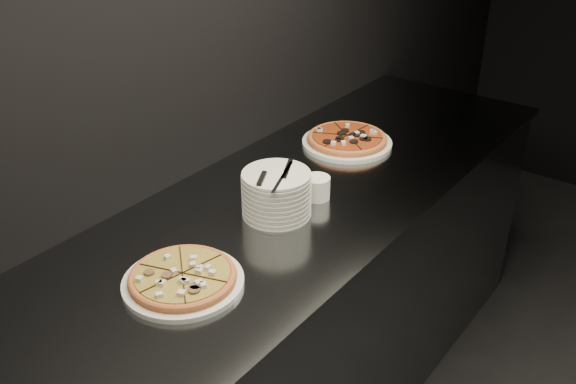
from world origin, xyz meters
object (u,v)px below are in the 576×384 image
Objects in this scene: counter at (296,310)px; pizza_tomato at (347,140)px; pizza_mushroom at (183,278)px; ramekin at (317,187)px; plate_stack at (276,194)px; cutlery at (275,175)px.

counter is 6.25× the size of pizza_tomato.
ramekin reaches higher than pizza_mushroom.
pizza_mushroom is (0.04, -0.54, 0.48)m from counter.
pizza_mushroom is 0.42m from plate_stack.
ramekin is (0.06, 0.03, 0.50)m from counter.
cutlery reaches higher than counter.
ramekin is at bearing 29.30° from counter.
counter is 11.91× the size of plate_stack.
plate_stack is 0.16m from ramekin.
pizza_tomato is (-0.08, 0.43, 0.48)m from counter.
counter is 0.54m from plate_stack.
ramekin is (0.03, 0.17, -0.10)m from cutlery.
cutlery is (0.02, -0.14, 0.60)m from counter.
plate_stack is 0.95× the size of cutlery.
ramekin is at bearing 88.67° from pizza_mushroom.
cutlery is at bearing 92.57° from pizza_mushroom.
counter is 0.50m from ramekin.
counter is 7.00× the size of pizza_mushroom.
pizza_mushroom is 0.58m from ramekin.
pizza_mushroom is 4.24× the size of ramekin.
pizza_mushroom is at bearing -86.40° from plate_stack.
counter is 0.73m from pizza_mushroom.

